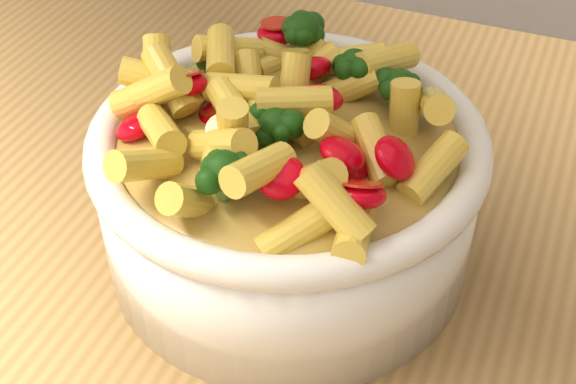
% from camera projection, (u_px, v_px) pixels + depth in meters
% --- Properties ---
extents(table, '(1.20, 0.80, 0.90)m').
position_uv_depth(table, '(233.00, 323.00, 0.68)').
color(table, '#A57B46').
rests_on(table, ground).
extents(serving_bowl, '(0.27, 0.27, 0.12)m').
position_uv_depth(serving_bowl, '(288.00, 190.00, 0.56)').
color(serving_bowl, white).
rests_on(serving_bowl, table).
extents(pasta_salad, '(0.21, 0.21, 0.05)m').
position_uv_depth(pasta_salad, '(288.00, 105.00, 0.51)').
color(pasta_salad, '#F2C94C').
rests_on(pasta_salad, serving_bowl).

